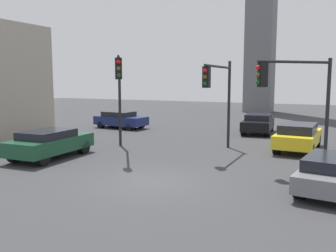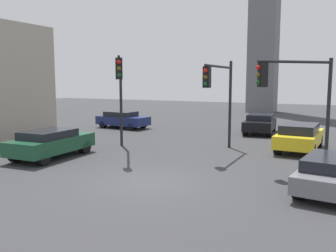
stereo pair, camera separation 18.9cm
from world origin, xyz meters
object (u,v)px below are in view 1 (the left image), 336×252
object	(u,v)px
traffic_light_2	(119,82)
car_1	(50,143)
traffic_light_0	(219,88)
traffic_light_1	(295,89)
car_0	(333,172)
car_2	(298,136)
car_3	(120,119)
car_5	(258,123)

from	to	relation	value
traffic_light_2	car_1	size ratio (longest dim) A/B	1.12
traffic_light_0	traffic_light_1	world-z (taller)	traffic_light_0
car_1	car_0	bearing A→B (deg)	-91.81
traffic_light_1	car_1	bearing A→B (deg)	-27.25
traffic_light_2	car_0	distance (m)	11.18
traffic_light_2	car_1	xyz separation A→B (m)	(-2.36, -2.70, -2.98)
traffic_light_1	car_2	size ratio (longest dim) A/B	0.99
car_0	car_3	world-z (taller)	car_3
traffic_light_1	car_3	bearing A→B (deg)	-71.85
car_0	car_3	bearing A→B (deg)	62.55
car_0	car_3	distance (m)	19.44
traffic_light_1	traffic_light_2	size ratio (longest dim) A/B	0.94
car_1	car_3	xyz separation A→B (m)	(-3.23, 11.18, -0.05)
traffic_light_0	car_2	bearing A→B (deg)	126.64
traffic_light_1	car_5	distance (m)	11.22
car_2	car_5	world-z (taller)	car_2
car_5	car_3	bearing A→B (deg)	-84.60
car_5	car_2	bearing A→B (deg)	25.79
car_1	car_3	distance (m)	11.64
car_5	traffic_light_1	bearing A→B (deg)	14.46
car_1	car_5	xyz separation A→B (m)	(7.47, 13.19, -0.02)
traffic_light_1	car_3	size ratio (longest dim) A/B	1.11
car_2	car_5	size ratio (longest dim) A/B	1.09
traffic_light_0	car_2	size ratio (longest dim) A/B	1.02
car_0	car_3	size ratio (longest dim) A/B	1.06
car_3	car_1	bearing A→B (deg)	-69.68
car_3	traffic_light_0	bearing A→B (deg)	-27.63
traffic_light_0	car_5	xyz separation A→B (m)	(0.31, 8.47, -2.73)
traffic_light_0	traffic_light_2	size ratio (longest dim) A/B	0.96
car_0	car_5	size ratio (longest dim) A/B	1.04
traffic_light_1	traffic_light_2	distance (m)	8.79
car_2	car_0	bearing A→B (deg)	-162.96
traffic_light_1	car_5	world-z (taller)	traffic_light_1
traffic_light_0	traffic_light_2	distance (m)	5.22
traffic_light_0	car_3	world-z (taller)	traffic_light_0
traffic_light_1	car_3	world-z (taller)	traffic_light_1
traffic_light_1	car_0	size ratio (longest dim) A/B	1.05
traffic_light_0	car_0	distance (m)	7.77
car_0	car_5	world-z (taller)	car_5
traffic_light_2	car_3	xyz separation A→B (m)	(-5.59, 8.48, -3.04)
car_0	car_2	bearing A→B (deg)	21.77
car_5	car_1	bearing A→B (deg)	-34.79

